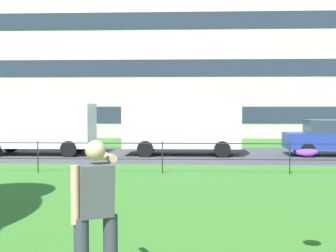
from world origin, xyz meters
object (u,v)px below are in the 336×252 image
object	(u,v)px
panel_van_right	(36,126)
car_blue_center	(332,138)
person_thrower	(96,213)
frisbee	(307,152)
panel_van_left	(182,126)
apartment_building_background	(124,37)

from	to	relation	value
panel_van_right	car_blue_center	world-z (taller)	panel_van_right
person_thrower	car_blue_center	world-z (taller)	person_thrower
panel_van_right	person_thrower	bearing A→B (deg)	-68.67
person_thrower	panel_van_right	size ratio (longest dim) A/B	0.35
frisbee	car_blue_center	distance (m)	14.42
panel_van_left	apartment_building_background	xyz separation A→B (m)	(-5.20, 18.36, 6.80)
person_thrower	panel_van_left	size ratio (longest dim) A/B	0.35
frisbee	apartment_building_background	size ratio (longest dim) A/B	0.01
car_blue_center	person_thrower	bearing A→B (deg)	-116.14
frisbee	panel_van_left	size ratio (longest dim) A/B	0.08
person_thrower	panel_van_right	distance (m)	15.58
panel_van_right	car_blue_center	bearing A→B (deg)	0.51
frisbee	apartment_building_background	xyz separation A→B (m)	(-6.96, 32.01, 6.55)
frisbee	person_thrower	bearing A→B (deg)	-158.17
panel_van_right	frisbee	bearing A→B (deg)	-58.83
person_thrower	apartment_building_background	xyz separation A→B (m)	(-4.46, 33.02, 7.13)
frisbee	panel_van_left	world-z (taller)	panel_van_left
person_thrower	frisbee	distance (m)	2.76
apartment_building_background	person_thrower	bearing A→B (deg)	-82.31
car_blue_center	apartment_building_background	distance (m)	22.95
frisbee	panel_van_left	xyz separation A→B (m)	(-1.76, 13.65, -0.25)
car_blue_center	apartment_building_background	size ratio (longest dim) A/B	0.11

